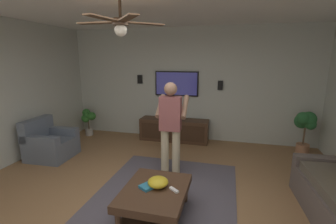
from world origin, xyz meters
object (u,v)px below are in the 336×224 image
person_standing (171,123)px  wall_speaker_left (220,85)px  bowl (158,182)px  ceiling_fan (120,24)px  potted_plant_short (88,118)px  wall_speaker_right (140,79)px  book (149,186)px  potted_plant_tall (305,125)px  armchair (50,144)px  coffee_table (155,196)px  vase_round (170,115)px  tv (177,84)px  remote_white (174,190)px  media_console (174,130)px

person_standing → wall_speaker_left: (2.00, -0.73, 0.47)m
bowl → ceiling_fan: 2.08m
potted_plant_short → wall_speaker_right: (0.44, -1.34, 1.03)m
book → wall_speaker_right: 3.64m
potted_plant_short → bowl: 3.89m
potted_plant_tall → bowl: (-2.71, 2.41, -0.20)m
potted_plant_tall → wall_speaker_right: 3.97m
armchair → coffee_table: bearing=-27.9°
vase_round → book: bearing=-171.1°
book → vase_round: size_ratio=1.00×
coffee_table → wall_speaker_right: 3.71m
bowl → vase_round: bearing=11.1°
tv → wall_speaker_left: size_ratio=4.98×
coffee_table → remote_white: bearing=-87.8°
bowl → media_console: bearing=9.0°
bowl → wall_speaker_right: size_ratio=1.22×
potted_plant_short → bowl: (-2.72, -2.78, -0.01)m
wall_speaker_left → potted_plant_short: bearing=97.3°
remote_white → potted_plant_short: bearing=175.1°
coffee_table → wall_speaker_left: bearing=-11.2°
tv → wall_speaker_right: (0.01, 0.98, 0.09)m
coffee_table → ceiling_fan: 2.24m
potted_plant_short → vase_round: (0.15, -2.22, 0.19)m
person_standing → potted_plant_short: person_standing is taller
coffee_table → remote_white: (0.01, -0.25, 0.12)m
person_standing → coffee_table: bearing=-178.1°
tv → ceiling_fan: bearing=-2.1°
potted_plant_tall → vase_round: (0.16, 2.98, -0.00)m
tv → wall_speaker_right: size_ratio=4.98×
armchair → bowl: armchair is taller
media_console → bowl: bearing=9.0°
person_standing → vase_round: (1.72, 0.45, -0.27)m
tv → potted_plant_short: bearing=-79.7°
tv → wall_speaker_left: (0.01, -1.07, -0.01)m
bowl → wall_speaker_right: 3.62m
potted_plant_short → wall_speaker_right: size_ratio=3.26×
book → vase_round: bearing=40.5°
media_console → remote_white: bearing=13.1°
coffee_table → ceiling_fan: size_ratio=0.86×
book → ceiling_fan: (0.31, 0.46, 2.03)m
potted_plant_tall → bowl: size_ratio=3.55×
tv → remote_white: (-3.19, -0.68, -1.00)m
remote_white → book: bearing=-142.2°
media_console → potted_plant_short: 2.34m
armchair → potted_plant_short: (1.49, 0.06, 0.19)m
potted_plant_short → book: potted_plant_short is taller
media_console → potted_plant_short: (-0.18, 2.32, 0.19)m
armchair → vase_round: armchair is taller
remote_white → wall_speaker_right: (3.21, 1.66, 1.09)m
vase_round → ceiling_fan: bearing=-180.0°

